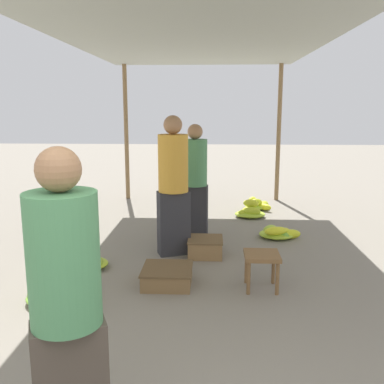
# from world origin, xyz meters

# --- Properties ---
(canopy_post_back_left) EXTENTS (0.08, 0.08, 2.56)m
(canopy_post_back_left) POSITION_xyz_m (-1.45, 7.08, 1.28)
(canopy_post_back_left) COLOR olive
(canopy_post_back_left) RESTS_ON ground
(canopy_post_back_right) EXTENTS (0.08, 0.08, 2.56)m
(canopy_post_back_right) POSITION_xyz_m (1.45, 7.08, 1.28)
(canopy_post_back_right) COLOR olive
(canopy_post_back_right) RESTS_ON ground
(canopy_tarp) EXTENTS (3.31, 7.18, 0.04)m
(canopy_tarp) POSITION_xyz_m (0.00, 3.69, 2.58)
(canopy_tarp) COLOR #9EA399
(canopy_tarp) RESTS_ON canopy_post_front_left
(vendor_foreground) EXTENTS (0.44, 0.44, 1.59)m
(vendor_foreground) POSITION_xyz_m (-0.48, 0.75, 0.82)
(vendor_foreground) COLOR #4C4238
(vendor_foreground) RESTS_ON ground
(stool) EXTENTS (0.34, 0.34, 0.36)m
(stool) POSITION_xyz_m (0.70, 2.87, 0.29)
(stool) COLOR brown
(stool) RESTS_ON ground
(banana_pile_left_0) EXTENTS (0.63, 0.67, 0.31)m
(banana_pile_left_0) POSITION_xyz_m (-1.20, 2.52, 0.07)
(banana_pile_left_0) COLOR #94BF32
(banana_pile_left_0) RESTS_ON ground
(banana_pile_left_1) EXTENTS (0.55, 0.43, 0.21)m
(banana_pile_left_1) POSITION_xyz_m (-1.19, 3.33, 0.08)
(banana_pile_left_1) COLOR #75B337
(banana_pile_left_1) RESTS_ON ground
(banana_pile_right_0) EXTENTS (0.49, 0.52, 0.29)m
(banana_pile_right_0) POSITION_xyz_m (0.83, 5.72, 0.09)
(banana_pile_right_0) COLOR #C1D12A
(banana_pile_right_0) RESTS_ON ground
(banana_pile_right_1) EXTENTS (0.57, 0.52, 0.19)m
(banana_pile_right_1) POSITION_xyz_m (1.12, 4.57, 0.07)
(banana_pile_right_1) COLOR yellow
(banana_pile_right_1) RESTS_ON ground
(banana_pile_right_2) EXTENTS (0.47, 0.45, 0.22)m
(banana_pile_right_2) POSITION_xyz_m (1.02, 6.24, 0.08)
(banana_pile_right_2) COLOR #C5D329
(banana_pile_right_2) RESTS_ON ground
(crate_near) EXTENTS (0.42, 0.42, 0.22)m
(crate_near) POSITION_xyz_m (0.13, 3.81, 0.11)
(crate_near) COLOR olive
(crate_near) RESTS_ON ground
(crate_mid) EXTENTS (0.50, 0.50, 0.18)m
(crate_mid) POSITION_xyz_m (-0.23, 2.94, 0.09)
(crate_mid) COLOR brown
(crate_mid) RESTS_ON ground
(shopper_walking_mid) EXTENTS (0.45, 0.45, 1.67)m
(shopper_walking_mid) POSITION_xyz_m (-0.25, 3.86, 0.87)
(shopper_walking_mid) COLOR #2D2D33
(shopper_walking_mid) RESTS_ON ground
(shopper_walking_far) EXTENTS (0.36, 0.35, 1.55)m
(shopper_walking_far) POSITION_xyz_m (-0.03, 4.60, 0.80)
(shopper_walking_far) COLOR #2D2D33
(shopper_walking_far) RESTS_ON ground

